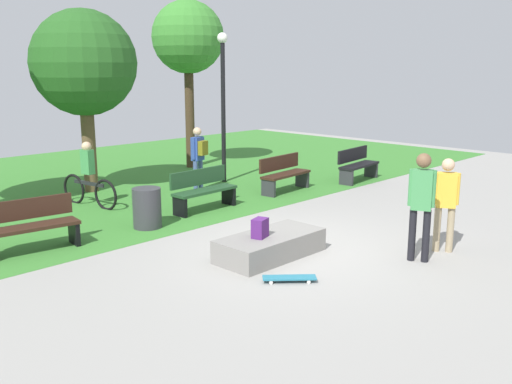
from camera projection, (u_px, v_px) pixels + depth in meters
The scene contains 17 objects.
ground_plane at pixel (299, 248), 10.08m from camera, with size 28.00×28.00×0.00m, color gray.
grass_lawn at pixel (73, 183), 15.61m from camera, with size 26.60×11.78×0.01m, color #387A2D.
concrete_ledge at pixel (270, 246), 9.57m from camera, with size 1.90×0.89×0.39m, color gray.
backpack_on_ledge at pixel (260, 228), 9.33m from camera, with size 0.28×0.20×0.32m, color #4C1E66.
skater_performing_trick at pixel (421, 198), 9.17m from camera, with size 0.32×0.40×1.80m.
skater_watching at pixel (446, 198), 9.68m from camera, with size 0.34×0.38×1.63m.
skateboard_by_ledge at pixel (289, 278), 8.47m from camera, with size 0.72×0.70×0.08m.
park_bench_by_oak at pixel (30, 225), 9.79m from camera, with size 1.65×0.68×0.91m.
park_bench_far_left at pixel (203, 189), 12.64m from camera, with size 1.62×0.53×0.91m.
park_bench_center_lawn at pixel (357, 164), 15.88m from camera, with size 1.64×0.65×0.91m.
park_bench_far_right at pixel (284, 173), 14.54m from camera, with size 1.64×0.62×0.91m.
tree_slender_maple at pixel (84, 64), 13.97m from camera, with size 2.60×2.60×4.53m.
tree_tall_oak at pixel (188, 39), 17.31m from camera, with size 2.21×2.21×5.13m.
lamp_post at pixel (223, 92), 15.33m from camera, with size 0.28×0.28×4.02m.
trash_bin at pixel (147, 208), 11.26m from camera, with size 0.56×0.56×0.80m, color #333338.
pedestrian_with_backpack at pixel (198, 153), 14.49m from camera, with size 0.42×0.40×1.64m.
cyclist_on_bicycle at pixel (89, 179), 12.96m from camera, with size 0.36×1.80×1.52m.
Camera 1 is at (-7.42, -6.19, 3.14)m, focal length 39.89 mm.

